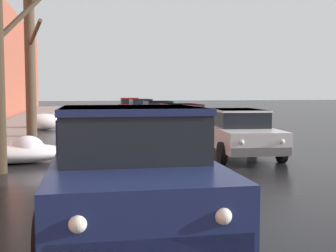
% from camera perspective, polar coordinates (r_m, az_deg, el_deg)
% --- Properties ---
extents(snow_bank_near_corner_left, '(3.19, 1.36, 0.76)m').
position_cam_1_polar(snow_bank_near_corner_left, '(12.57, -20.19, -3.33)').
color(snow_bank_near_corner_left, white).
rests_on(snow_bank_near_corner_left, ground).
extents(snow_bank_along_left_kerb, '(1.69, 1.46, 0.70)m').
position_cam_1_polar(snow_bank_along_left_kerb, '(21.31, 8.14, 0.08)').
color(snow_bank_along_left_kerb, white).
rests_on(snow_bank_along_left_kerb, ground).
extents(snow_bank_mid_block_left, '(1.72, 1.03, 0.84)m').
position_cam_1_polar(snow_bank_mid_block_left, '(23.06, -16.28, 0.47)').
color(snow_bank_mid_block_left, white).
rests_on(snow_bank_mid_block_left, ground).
extents(bare_tree_mid_block, '(1.26, 3.79, 7.84)m').
position_cam_1_polar(bare_tree_mid_block, '(18.54, -17.75, 10.45)').
color(bare_tree_mid_block, '#4C3D2D').
rests_on(bare_tree_mid_block, ground).
extents(pickup_truck_darkblue_approaching_near_lane, '(2.26, 5.31, 1.76)m').
position_cam_1_polar(pickup_truck_darkblue_approaching_near_lane, '(6.13, -5.47, -5.47)').
color(pickup_truck_darkblue_approaching_near_lane, navy).
rests_on(pickup_truck_darkblue_approaching_near_lane, ground).
extents(sedan_white_parked_kerbside_close, '(2.17, 4.51, 1.42)m').
position_cam_1_polar(sedan_white_parked_kerbside_close, '(13.31, 9.29, -0.68)').
color(sedan_white_parked_kerbside_close, silver).
rests_on(sedan_white_parked_kerbside_close, ground).
extents(sedan_maroon_parked_kerbside_mid, '(1.99, 4.28, 1.42)m').
position_cam_1_polar(sedan_maroon_parked_kerbside_mid, '(18.99, 1.89, 0.91)').
color(sedan_maroon_parked_kerbside_mid, maroon).
rests_on(sedan_maroon_parked_kerbside_mid, ground).
extents(sedan_black_parked_far_down_block, '(1.89, 3.95, 1.42)m').
position_cam_1_polar(sedan_black_parked_far_down_block, '(25.28, -1.29, 1.80)').
color(sedan_black_parked_far_down_block, black).
rests_on(sedan_black_parked_far_down_block, ground).
extents(sedan_darkblue_queued_behind_truck, '(2.02, 4.00, 1.42)m').
position_cam_1_polar(sedan_darkblue_queued_behind_truck, '(32.99, -3.61, 2.42)').
color(sedan_darkblue_queued_behind_truck, navy).
rests_on(sedan_darkblue_queued_behind_truck, ground).
extents(sedan_red_at_far_intersection, '(2.11, 4.00, 1.42)m').
position_cam_1_polar(sedan_red_at_far_intersection, '(38.58, -5.16, 2.71)').
color(sedan_red_at_far_intersection, red).
rests_on(sedan_red_at_far_intersection, ground).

